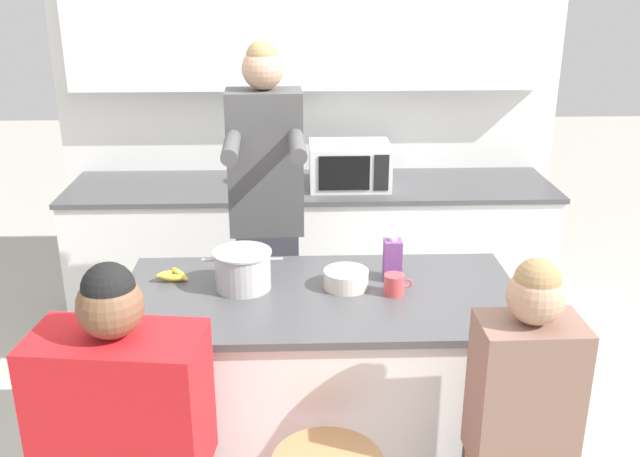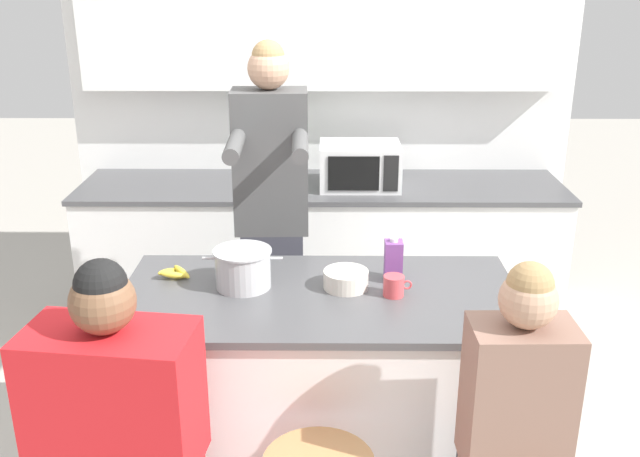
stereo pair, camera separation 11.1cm
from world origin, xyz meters
name	(u,v)px [view 1 (the left image)]	position (x,y,z in m)	size (l,w,h in m)	color
wall_back	(310,72)	(0.00, 1.91, 1.54)	(3.18, 0.22, 2.70)	white
back_counter	(312,253)	(0.00, 1.58, 0.46)	(2.95, 0.69, 0.91)	white
kitchen_island	(321,392)	(0.00, 0.00, 0.47)	(1.61, 0.80, 0.94)	black
person_cooking	(267,235)	(-0.24, 0.66, 0.94)	(0.37, 0.60, 1.86)	#383842
cooking_pot	(243,270)	(-0.31, 0.07, 1.02)	(0.33, 0.24, 0.16)	#B7BABC
fruit_bowl	(346,279)	(0.11, 0.06, 0.97)	(0.18, 0.18, 0.07)	silver
coffee_cup_near	(395,285)	(0.29, -0.01, 0.98)	(0.12, 0.08, 0.08)	#DB4C51
banana_bunch	(173,275)	(-0.61, 0.15, 0.96)	(0.15, 0.11, 0.05)	yellow
juice_carton	(392,259)	(0.30, 0.13, 1.02)	(0.07, 0.07, 0.19)	#7A428E
microwave	(350,165)	(0.23, 1.53, 1.05)	(0.48, 0.35, 0.27)	white
potted_plant	(270,162)	(-0.25, 1.58, 1.06)	(0.17, 0.17, 0.25)	beige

